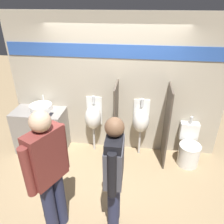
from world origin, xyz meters
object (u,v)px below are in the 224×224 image
at_px(person_with_lanyard, 49,171).
at_px(cell_phone, 51,114).
at_px(urinal_far, 141,120).
at_px(urinal_near_counter, 93,117).
at_px(toilet, 189,149).
at_px(sink_basin, 41,107).
at_px(person_in_vest, 114,169).

bearing_deg(person_with_lanyard, cell_phone, 47.33).
bearing_deg(person_with_lanyard, urinal_far, -5.34).
distance_m(urinal_near_counter, toilet, 1.95).
distance_m(sink_basin, person_in_vest, 2.29).
bearing_deg(urinal_near_counter, sink_basin, -176.15).
distance_m(person_in_vest, person_with_lanyard, 0.80).
xyz_separation_m(sink_basin, person_with_lanyard, (0.88, -1.74, 0.06)).
xyz_separation_m(cell_phone, person_with_lanyard, (0.62, -1.58, 0.11)).
bearing_deg(urinal_near_counter, person_with_lanyard, -94.83).
relative_size(sink_basin, urinal_near_counter, 0.36).
xyz_separation_m(cell_phone, urinal_near_counter, (0.77, 0.23, -0.14)).
bearing_deg(person_with_lanyard, person_in_vest, -52.22).
relative_size(cell_phone, urinal_far, 0.12).
distance_m(cell_phone, person_in_vest, 1.99).
bearing_deg(toilet, urinal_far, 169.86).
xyz_separation_m(urinal_near_counter, person_with_lanyard, (-0.15, -1.81, 0.24)).
distance_m(cell_phone, person_with_lanyard, 1.70).
relative_size(urinal_far, person_with_lanyard, 0.65).
xyz_separation_m(toilet, person_in_vest, (-1.26, -1.48, 0.70)).
bearing_deg(cell_phone, toilet, 1.42).
relative_size(sink_basin, person_in_vest, 0.25).
bearing_deg(person_in_vest, person_with_lanyard, 100.80).
height_order(urinal_near_counter, person_with_lanyard, person_with_lanyard).
height_order(cell_phone, toilet, cell_phone).
xyz_separation_m(sink_basin, cell_phone, (0.25, -0.17, -0.05)).
distance_m(sink_basin, person_with_lanyard, 1.95).
distance_m(toilet, person_with_lanyard, 2.71).
height_order(cell_phone, person_with_lanyard, person_with_lanyard).
distance_m(sink_basin, urinal_far, 1.98).
height_order(sink_basin, urinal_far, urinal_far).
xyz_separation_m(cell_phone, toilet, (2.66, 0.07, -0.60)).
bearing_deg(urinal_far, toilet, -10.14).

